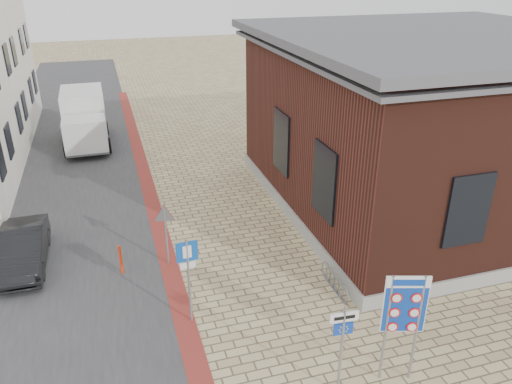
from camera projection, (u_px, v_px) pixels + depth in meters
ground at (276, 356)px, 12.69m from camera, size 120.00×120.00×0.00m
road_strip at (68, 168)px, 24.22m from camera, size 7.00×60.00×0.02m
curb_strip at (152, 202)px, 20.82m from camera, size 0.60×40.00×0.02m
brick_building at (434, 119)px, 19.70m from camera, size 13.00×13.00×6.80m
bike_rack at (334, 282)px, 15.20m from camera, size 0.08×1.80×0.60m
sedan at (23, 248)px, 16.27m from camera, size 1.34×3.82×1.26m
box_truck at (84, 119)px, 26.80m from camera, size 2.37×5.42×2.82m
border_sign at (405, 307)px, 11.17m from camera, size 0.97×0.34×2.93m
essen_sign at (342, 337)px, 10.98m from camera, size 0.66×0.09×2.44m
parking_sign at (188, 266)px, 13.18m from camera, size 0.58×0.08×2.64m
yield_sign at (165, 221)px, 15.91m from camera, size 0.76×0.20×2.15m
bollard at (121, 260)px, 15.87m from camera, size 0.11×0.11×1.02m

